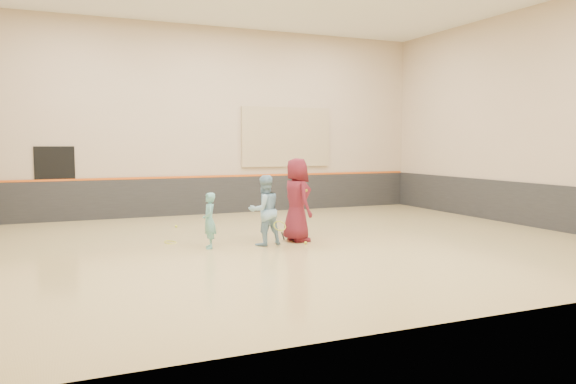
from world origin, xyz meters
name	(u,v)px	position (x,y,z in m)	size (l,w,h in m)	color
room	(276,209)	(0.00, 0.00, 0.81)	(15.04, 12.04, 6.22)	tan
wainscot_back	(207,196)	(0.00, 5.97, 0.60)	(14.90, 0.04, 1.20)	#232326
wainscot_right	(525,204)	(7.47, 0.00, 0.60)	(0.04, 11.90, 1.20)	#232326
accent_stripe	(206,177)	(0.00, 5.96, 1.22)	(14.90, 0.03, 0.06)	#D85914
acoustic_panel	(286,137)	(2.80, 5.95, 2.50)	(3.20, 0.08, 2.00)	tan
doorway	(55,184)	(-4.50, 5.98, 1.10)	(1.10, 0.05, 2.20)	black
girl	(209,221)	(-1.50, 0.18, 0.61)	(0.45, 0.29, 1.22)	#68B4B2
instructor	(264,210)	(-0.27, 0.05, 0.79)	(0.77, 0.60, 1.58)	#8AB7D6
young_man	(297,200)	(0.62, 0.24, 0.97)	(0.95, 0.62, 1.95)	maroon
held_racket	(280,226)	(-0.03, -0.26, 0.47)	(0.48, 0.48, 0.46)	gold
spare_racket	(171,240)	(-2.16, 1.16, 0.07)	(0.67, 0.67, 0.14)	gold
ball_under_racket	(306,243)	(0.63, -0.22, 0.03)	(0.07, 0.07, 0.07)	gold
ball_in_hand	(306,190)	(0.75, 0.02, 1.21)	(0.07, 0.07, 0.07)	gold
ball_beside_spare	(176,226)	(-1.53, 3.49, 0.03)	(0.07, 0.07, 0.07)	#DAEC37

